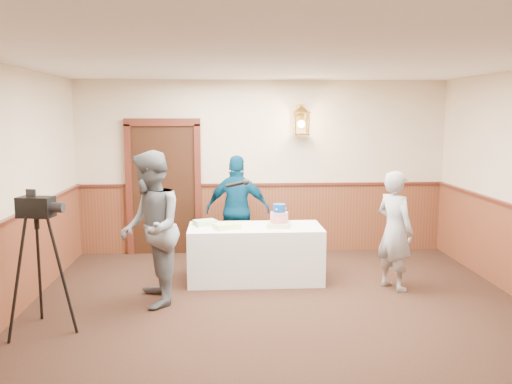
% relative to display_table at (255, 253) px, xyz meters
% --- Properties ---
extents(ground, '(7.00, 7.00, 0.00)m').
position_rel_display_table_xyz_m(ground, '(0.21, -1.90, -0.38)').
color(ground, black).
rests_on(ground, ground).
extents(room_shell, '(6.02, 7.02, 2.81)m').
position_rel_display_table_xyz_m(room_shell, '(0.16, -1.45, 1.15)').
color(room_shell, beige).
rests_on(room_shell, ground).
extents(display_table, '(1.80, 0.80, 0.75)m').
position_rel_display_table_xyz_m(display_table, '(0.00, 0.00, 0.00)').
color(display_table, white).
rests_on(display_table, ground).
extents(tiered_cake, '(0.35, 0.35, 0.31)m').
position_rel_display_table_xyz_m(tiered_cake, '(0.32, -0.04, 0.50)').
color(tiered_cake, beige).
rests_on(tiered_cake, display_table).
extents(sheet_cake_yellow, '(0.39, 0.35, 0.07)m').
position_rel_display_table_xyz_m(sheet_cake_yellow, '(-0.38, -0.11, 0.41)').
color(sheet_cake_yellow, '#E5E589').
rests_on(sheet_cake_yellow, display_table).
extents(sheet_cake_green, '(0.36, 0.33, 0.07)m').
position_rel_display_table_xyz_m(sheet_cake_green, '(-0.67, 0.12, 0.41)').
color(sheet_cake_green, '#ADEAA5').
rests_on(sheet_cake_green, display_table).
extents(interviewer, '(1.60, 1.01, 1.84)m').
position_rel_display_table_xyz_m(interviewer, '(-1.28, -0.87, 0.55)').
color(interviewer, slate).
rests_on(interviewer, ground).
extents(baker, '(0.60, 0.67, 1.55)m').
position_rel_display_table_xyz_m(baker, '(1.77, -0.47, 0.40)').
color(baker, '#939297').
rests_on(baker, ground).
extents(assistant_p, '(1.02, 0.55, 1.65)m').
position_rel_display_table_xyz_m(assistant_p, '(-0.21, 0.86, 0.45)').
color(assistant_p, navy).
rests_on(assistant_p, ground).
extents(tv_camera_rig, '(0.56, 0.52, 1.43)m').
position_rel_display_table_xyz_m(tv_camera_rig, '(-2.32, -1.64, 0.27)').
color(tv_camera_rig, black).
rests_on(tv_camera_rig, ground).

